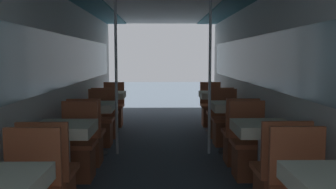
# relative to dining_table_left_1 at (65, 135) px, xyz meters

# --- Properties ---
(wall_left) EXTENTS (0.05, 9.95, 2.24)m
(wall_left) POSITION_rel_dining_table_left_1_xyz_m (-0.37, 0.91, 0.52)
(wall_left) COLOR silver
(wall_left) RESTS_ON ground_plane
(wall_right) EXTENTS (0.05, 9.95, 2.24)m
(wall_right) POSITION_rel_dining_table_left_1_xyz_m (2.39, 0.91, 0.52)
(wall_right) COLOR silver
(wall_right) RESTS_ON ground_plane
(dining_table_left_1) EXTENTS (0.58, 0.58, 0.76)m
(dining_table_left_1) POSITION_rel_dining_table_left_1_xyz_m (0.00, 0.00, 0.00)
(dining_table_left_1) COLOR #4C4C51
(dining_table_left_1) RESTS_ON ground_plane
(chair_left_near_1) EXTENTS (0.43, 0.43, 0.90)m
(chair_left_near_1) POSITION_rel_dining_table_left_1_xyz_m (0.00, -0.55, -0.36)
(chair_left_near_1) COLOR brown
(chair_left_near_1) RESTS_ON ground_plane
(chair_left_far_1) EXTENTS (0.43, 0.43, 0.90)m
(chair_left_far_1) POSITION_rel_dining_table_left_1_xyz_m (0.00, 0.55, -0.36)
(chair_left_far_1) COLOR brown
(chair_left_far_1) RESTS_ON ground_plane
(dining_table_left_2) EXTENTS (0.58, 0.58, 0.76)m
(dining_table_left_2) POSITION_rel_dining_table_left_1_xyz_m (0.00, 1.67, 0.00)
(dining_table_left_2) COLOR #4C4C51
(dining_table_left_2) RESTS_ON ground_plane
(chair_left_near_2) EXTENTS (0.43, 0.43, 0.90)m
(chair_left_near_2) POSITION_rel_dining_table_left_1_xyz_m (0.00, 1.12, -0.36)
(chair_left_near_2) COLOR brown
(chair_left_near_2) RESTS_ON ground_plane
(chair_left_far_2) EXTENTS (0.43, 0.43, 0.90)m
(chair_left_far_2) POSITION_rel_dining_table_left_1_xyz_m (0.00, 2.22, -0.36)
(chair_left_far_2) COLOR brown
(chair_left_far_2) RESTS_ON ground_plane
(support_pole_left_2) EXTENTS (0.04, 0.04, 2.24)m
(support_pole_left_2) POSITION_rel_dining_table_left_1_xyz_m (0.33, 1.67, 0.48)
(support_pole_left_2) COLOR silver
(support_pole_left_2) RESTS_ON ground_plane
(dining_table_left_3) EXTENTS (0.58, 0.58, 0.76)m
(dining_table_left_3) POSITION_rel_dining_table_left_1_xyz_m (0.00, 3.35, 0.00)
(dining_table_left_3) COLOR #4C4C51
(dining_table_left_3) RESTS_ON ground_plane
(chair_left_near_3) EXTENTS (0.43, 0.43, 0.90)m
(chair_left_near_3) POSITION_rel_dining_table_left_1_xyz_m (0.00, 2.80, -0.36)
(chair_left_near_3) COLOR brown
(chair_left_near_3) RESTS_ON ground_plane
(chair_left_far_3) EXTENTS (0.43, 0.43, 0.90)m
(chair_left_far_3) POSITION_rel_dining_table_left_1_xyz_m (0.00, 3.89, -0.36)
(chair_left_far_3) COLOR brown
(chair_left_far_3) RESTS_ON ground_plane
(dining_table_right_1) EXTENTS (0.58, 0.58, 0.76)m
(dining_table_right_1) POSITION_rel_dining_table_left_1_xyz_m (2.02, 0.00, 0.00)
(dining_table_right_1) COLOR #4C4C51
(dining_table_right_1) RESTS_ON ground_plane
(chair_right_near_1) EXTENTS (0.43, 0.43, 0.90)m
(chair_right_near_1) POSITION_rel_dining_table_left_1_xyz_m (2.02, -0.55, -0.36)
(chair_right_near_1) COLOR brown
(chair_right_near_1) RESTS_ON ground_plane
(chair_right_far_1) EXTENTS (0.43, 0.43, 0.90)m
(chair_right_far_1) POSITION_rel_dining_table_left_1_xyz_m (2.02, 0.55, -0.36)
(chair_right_far_1) COLOR brown
(chair_right_far_1) RESTS_ON ground_plane
(dining_table_right_2) EXTENTS (0.58, 0.58, 0.76)m
(dining_table_right_2) POSITION_rel_dining_table_left_1_xyz_m (2.02, 1.67, 0.00)
(dining_table_right_2) COLOR #4C4C51
(dining_table_right_2) RESTS_ON ground_plane
(chair_right_near_2) EXTENTS (0.43, 0.43, 0.90)m
(chair_right_near_2) POSITION_rel_dining_table_left_1_xyz_m (2.02, 1.12, -0.36)
(chair_right_near_2) COLOR brown
(chair_right_near_2) RESTS_ON ground_plane
(chair_right_far_2) EXTENTS (0.43, 0.43, 0.90)m
(chair_right_far_2) POSITION_rel_dining_table_left_1_xyz_m (2.02, 2.22, -0.36)
(chair_right_far_2) COLOR brown
(chair_right_far_2) RESTS_ON ground_plane
(support_pole_right_2) EXTENTS (0.04, 0.04, 2.24)m
(support_pole_right_2) POSITION_rel_dining_table_left_1_xyz_m (1.69, 1.67, 0.48)
(support_pole_right_2) COLOR silver
(support_pole_right_2) RESTS_ON ground_plane
(dining_table_right_3) EXTENTS (0.58, 0.58, 0.76)m
(dining_table_right_3) POSITION_rel_dining_table_left_1_xyz_m (2.02, 3.35, 0.00)
(dining_table_right_3) COLOR #4C4C51
(dining_table_right_3) RESTS_ON ground_plane
(chair_right_near_3) EXTENTS (0.43, 0.43, 0.90)m
(chair_right_near_3) POSITION_rel_dining_table_left_1_xyz_m (2.02, 2.80, -0.36)
(chair_right_near_3) COLOR brown
(chair_right_near_3) RESTS_ON ground_plane
(chair_right_far_3) EXTENTS (0.43, 0.43, 0.90)m
(chair_right_far_3) POSITION_rel_dining_table_left_1_xyz_m (2.02, 3.89, -0.36)
(chair_right_far_3) COLOR brown
(chair_right_far_3) RESTS_ON ground_plane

